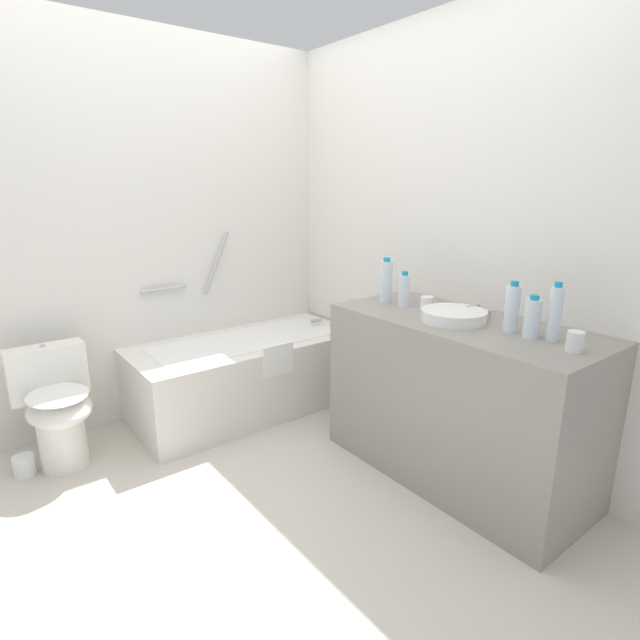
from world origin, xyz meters
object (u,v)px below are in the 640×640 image
bathtub (247,372)px  sink_basin (454,316)px  drinking_glass_0 (575,342)px  drinking_glass_1 (427,303)px  toilet (57,407)px  water_bottle_4 (512,308)px  water_bottle_3 (386,281)px  water_bottle_0 (555,313)px  water_bottle_2 (404,290)px  toilet_paper_roll (24,466)px  water_bottle_1 (532,318)px  sink_faucet (477,310)px

bathtub → sink_basin: (0.44, -1.35, 0.62)m
drinking_glass_0 → drinking_glass_1: size_ratio=1.15×
toilet → water_bottle_4: water_bottle_4 is taller
water_bottle_3 → drinking_glass_1: bearing=-82.2°
water_bottle_0 → bathtub: bearing=106.0°
water_bottle_3 → drinking_glass_1: water_bottle_3 is taller
sink_basin → water_bottle_2: bearing=84.8°
bathtub → toilet: bathtub is taller
water_bottle_4 → toilet_paper_roll: size_ratio=2.10×
sink_basin → drinking_glass_1: 0.24m
bathtub → water_bottle_1: (0.48, -1.74, 0.68)m
water_bottle_0 → drinking_glass_0: water_bottle_0 is taller
water_bottle_0 → water_bottle_4: bearing=97.7°
water_bottle_2 → water_bottle_3: water_bottle_3 is taller
drinking_glass_1 → water_bottle_2: bearing=101.7°
water_bottle_4 → drinking_glass_0: (-0.05, -0.32, -0.07)m
toilet → drinking_glass_1: 2.10m
sink_basin → drinking_glass_0: (0.01, -0.60, 0.02)m
toilet → drinking_glass_0: 2.60m
water_bottle_0 → water_bottle_3: bearing=93.5°
toilet → water_bottle_0: (1.70, -1.82, 0.64)m
bathtub → toilet_paper_roll: 1.39m
sink_faucet → water_bottle_0: size_ratio=0.58×
water_bottle_2 → toilet_paper_roll: water_bottle_2 is taller
sink_basin → water_bottle_4: size_ratio=1.35×
sink_faucet → water_bottle_0: bearing=-102.8°
sink_basin → toilet_paper_roll: size_ratio=2.84×
water_bottle_1 → drinking_glass_0: bearing=-100.5°
water_bottle_3 → toilet_paper_roll: bearing=155.0°
water_bottle_2 → bathtub: bearing=115.5°
water_bottle_2 → sink_faucet: bearing=-67.0°
bathtub → toilet: bearing=179.5°
water_bottle_2 → water_bottle_3: 0.14m
toilet → sink_faucet: size_ratio=4.40×
sink_basin → water_bottle_4: bearing=-78.0°
water_bottle_1 → drinking_glass_0: size_ratio=2.27×
sink_faucet → drinking_glass_1: 0.26m
toilet_paper_roll → sink_basin: bearing=-36.9°
toilet → water_bottle_0: bearing=42.2°
sink_basin → water_bottle_3: (0.02, 0.50, 0.09)m
bathtub → sink_basin: bearing=-72.1°
water_bottle_2 → water_bottle_4: size_ratio=0.83×
water_bottle_1 → water_bottle_2: 0.75m
water_bottle_4 → drinking_glass_0: 0.33m
sink_faucet → water_bottle_2: 0.40m
toilet → drinking_glass_1: (1.68, -1.13, 0.56)m
water_bottle_1 → toilet_paper_roll: 2.70m
bathtub → water_bottle_4: size_ratio=6.43×
sink_faucet → water_bottle_3: 0.54m
toilet → drinking_glass_1: drinking_glass_1 is taller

